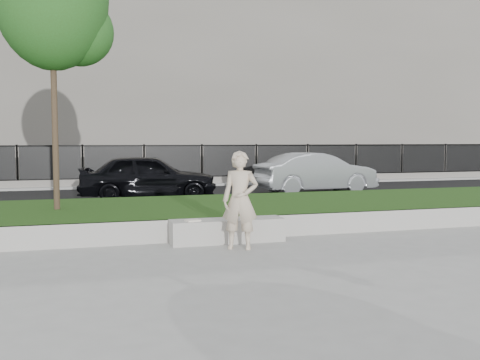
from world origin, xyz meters
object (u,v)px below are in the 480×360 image
object	(u,v)px
book	(193,220)
car_silver	(316,173)
young_tree	(56,3)
man	(240,200)
car_dark	(148,177)
stone_bench	(227,231)

from	to	relation	value
book	car_silver	size ratio (longest dim) A/B	0.06
book	young_tree	bearing A→B (deg)	119.07
man	young_tree	world-z (taller)	young_tree
book	car_dark	bearing A→B (deg)	76.14
car_silver	car_dark	bearing A→B (deg)	90.08
stone_bench	car_dark	bearing A→B (deg)	94.86
book	man	bearing A→B (deg)	-51.01
stone_bench	young_tree	world-z (taller)	young_tree
stone_bench	book	xyz separation A→B (m)	(-0.63, -0.09, 0.22)
man	book	world-z (taller)	man
man	book	xyz separation A→B (m)	(-0.68, 0.53, -0.38)
young_tree	car_dark	bearing A→B (deg)	63.03
man	car_silver	bearing A→B (deg)	81.67
stone_bench	car_dark	size ratio (longest dim) A/B	0.50
young_tree	car_silver	size ratio (longest dim) A/B	1.39
stone_bench	man	distance (m)	0.86
book	young_tree	distance (m)	5.18
stone_bench	car_dark	xyz separation A→B (m)	(-0.57, 6.75, 0.51)
man	car_silver	xyz separation A→B (m)	(4.91, 7.87, -0.10)
man	book	bearing A→B (deg)	166.07
book	car_dark	xyz separation A→B (m)	(0.05, 6.83, 0.29)
car_dark	stone_bench	bearing A→B (deg)	-168.56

